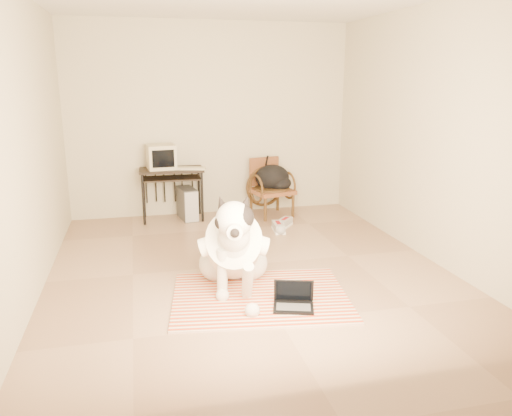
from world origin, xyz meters
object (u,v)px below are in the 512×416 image
object	(u,v)px
dog	(234,248)
laptop	(294,300)
pc_tower	(187,204)
rattan_chair	(270,187)
crt_monitor	(161,157)
computer_desk	(172,176)
backpack	(274,178)

from	to	relation	value
dog	laptop	world-z (taller)	dog
pc_tower	rattan_chair	distance (m)	1.20
crt_monitor	rattan_chair	size ratio (longest dim) A/B	0.49
laptop	crt_monitor	distance (m)	3.35
computer_desk	pc_tower	size ratio (longest dim) A/B	1.77
computer_desk	crt_monitor	world-z (taller)	crt_monitor
rattan_chair	laptop	bearing A→B (deg)	-101.37
rattan_chair	backpack	bearing A→B (deg)	-32.26
rattan_chair	computer_desk	bearing A→B (deg)	176.44
dog	rattan_chair	distance (m)	2.65
laptop	computer_desk	xyz separation A→B (m)	(-0.78, 3.08, 0.54)
dog	rattan_chair	bearing A→B (deg)	67.48
computer_desk	pc_tower	xyz separation A→B (m)	(0.20, -0.01, -0.40)
pc_tower	rattan_chair	size ratio (longest dim) A/B	0.61
backpack	rattan_chair	bearing A→B (deg)	147.74
computer_desk	pc_tower	distance (m)	0.45
rattan_chair	pc_tower	bearing A→B (deg)	176.33
crt_monitor	backpack	size ratio (longest dim) A/B	0.81
dog	backpack	size ratio (longest dim) A/B	2.83
laptop	backpack	world-z (taller)	backpack
crt_monitor	rattan_chair	bearing A→B (deg)	-4.58
laptop	crt_monitor	size ratio (longest dim) A/B	0.99
dog	computer_desk	world-z (taller)	dog
crt_monitor	dog	bearing A→B (deg)	-79.00
laptop	pc_tower	bearing A→B (deg)	100.75
dog	computer_desk	distance (m)	2.57
pc_tower	computer_desk	bearing A→B (deg)	177.12
dog	pc_tower	xyz separation A→B (m)	(-0.17, 2.52, -0.18)
crt_monitor	rattan_chair	xyz separation A→B (m)	(1.51, -0.12, -0.47)
laptop	rattan_chair	distance (m)	3.08
computer_desk	crt_monitor	bearing A→B (deg)	164.53
crt_monitor	pc_tower	bearing A→B (deg)	-7.85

